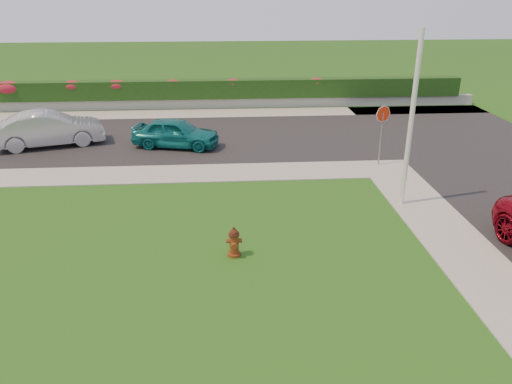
{
  "coord_description": "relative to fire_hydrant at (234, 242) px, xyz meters",
  "views": [
    {
      "loc": [
        0.31,
        -9.75,
        6.96
      ],
      "look_at": [
        1.32,
        4.78,
        0.9
      ],
      "focal_mm": 35.0,
      "sensor_mm": 36.0,
      "label": 1
    }
  ],
  "objects": [
    {
      "name": "sedan_silver",
      "position": [
        -8.2,
        10.79,
        0.42
      ],
      "size": [
        5.09,
        3.0,
        1.59
      ],
      "primitive_type": "imported",
      "rotation": [
        0.0,
        0.0,
        1.86
      ],
      "color": "#9D9FA5",
      "rests_on": "street_far"
    },
    {
      "name": "sidewalk_far",
      "position": [
        -6.55,
        6.61,
        -0.39
      ],
      "size": [
        24.0,
        2.0,
        0.04
      ],
      "primitive_type": "cube",
      "color": "gray",
      "rests_on": "ground"
    },
    {
      "name": "retaining_wall",
      "position": [
        -1.55,
        18.11,
        -0.11
      ],
      "size": [
        34.0,
        0.4,
        0.6
      ],
      "primitive_type": "cube",
      "color": "gray",
      "rests_on": "ground"
    },
    {
      "name": "flower_clump_e",
      "position": [
        0.45,
        18.11,
        1.07
      ],
      "size": [
        1.11,
        0.71,
        0.56
      ],
      "primitive_type": "ellipsoid",
      "color": "#B91F34",
      "rests_on": "hedge"
    },
    {
      "name": "ground",
      "position": [
        -0.55,
        -2.39,
        -0.41
      ],
      "size": [
        120.0,
        120.0,
        0.0
      ],
      "primitive_type": "plane",
      "color": "black",
      "rests_on": "ground"
    },
    {
      "name": "fire_hydrant",
      "position": [
        0.0,
        0.0,
        0.0
      ],
      "size": [
        0.44,
        0.42,
        0.87
      ],
      "rotation": [
        0.0,
        0.0,
        0.02
      ],
      "color": "#4F1B0C",
      "rests_on": "ground"
    },
    {
      "name": "sidewalk_beyond",
      "position": [
        -1.55,
        16.61,
        -0.39
      ],
      "size": [
        34.0,
        2.0,
        0.04
      ],
      "primitive_type": "cube",
      "color": "gray",
      "rests_on": "ground"
    },
    {
      "name": "flower_clump_f",
      "position": [
        5.54,
        18.11,
        1.07
      ],
      "size": [
        1.11,
        0.71,
        0.56
      ],
      "primitive_type": "ellipsoid",
      "color": "#B91F34",
      "rests_on": "hedge"
    },
    {
      "name": "sedan_teal",
      "position": [
        -2.38,
        10.16,
        0.3
      ],
      "size": [
        4.2,
        2.47,
        1.34
      ],
      "primitive_type": "imported",
      "rotation": [
        0.0,
        0.0,
        1.33
      ],
      "color": "#0D6164",
      "rests_on": "street_far"
    },
    {
      "name": "flower_clump_a",
      "position": [
        -12.68,
        18.11,
        0.98
      ],
      "size": [
        1.57,
        1.01,
        0.78
      ],
      "primitive_type": "ellipsoid",
      "color": "#B91F34",
      "rests_on": "hedge"
    },
    {
      "name": "flower_clump_d",
      "position": [
        -3.12,
        18.11,
        1.07
      ],
      "size": [
        1.09,
        0.7,
        0.55
      ],
      "primitive_type": "ellipsoid",
      "color": "#B91F34",
      "rests_on": "hedge"
    },
    {
      "name": "street_far",
      "position": [
        -5.55,
        11.61,
        -0.39
      ],
      "size": [
        26.0,
        8.0,
        0.04
      ],
      "primitive_type": "cube",
      "color": "black",
      "rests_on": "ground"
    },
    {
      "name": "curb_corner",
      "position": [
        6.45,
        6.61,
        -0.39
      ],
      "size": [
        2.0,
        2.0,
        0.04
      ],
      "primitive_type": "cube",
      "color": "gray",
      "rests_on": "ground"
    },
    {
      "name": "hedge",
      "position": [
        -1.55,
        18.21,
        0.74
      ],
      "size": [
        32.0,
        0.9,
        1.1
      ],
      "primitive_type": "cube",
      "color": "black",
      "rests_on": "retaining_wall"
    },
    {
      "name": "utility_pole",
      "position": [
        5.82,
        3.13,
        2.49
      ],
      "size": [
        0.16,
        0.16,
        5.8
      ],
      "primitive_type": "cylinder",
      "color": "silver",
      "rests_on": "ground"
    },
    {
      "name": "stop_sign",
      "position": [
        6.22,
        7.13,
        1.45
      ],
      "size": [
        0.65,
        0.25,
        2.51
      ],
      "rotation": [
        0.0,
        0.0,
        -0.05
      ],
      "color": "slate",
      "rests_on": "ground"
    },
    {
      "name": "flower_clump_b",
      "position": [
        -9.01,
        18.11,
        1.04
      ],
      "size": [
        1.24,
        0.8,
        0.62
      ],
      "primitive_type": "ellipsoid",
      "color": "#B91F34",
      "rests_on": "hedge"
    },
    {
      "name": "flower_clump_c",
      "position": [
        -6.42,
        18.11,
        1.04
      ],
      "size": [
        1.24,
        0.8,
        0.62
      ],
      "primitive_type": "ellipsoid",
      "color": "#B91F34",
      "rests_on": "hedge"
    }
  ]
}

